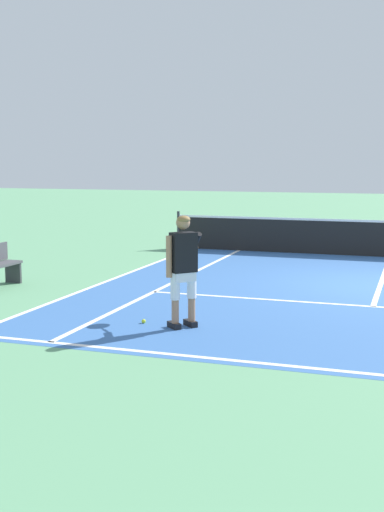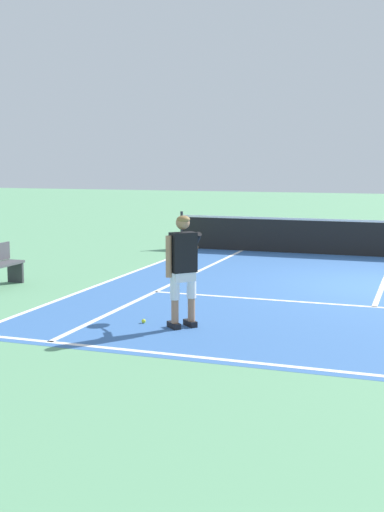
% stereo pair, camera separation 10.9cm
% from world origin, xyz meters
% --- Properties ---
extents(ground_plane, '(80.00, 80.00, 0.00)m').
position_xyz_m(ground_plane, '(0.00, 0.00, 0.00)').
color(ground_plane, '#609E70').
extents(court_inner_surface, '(10.98, 10.66, 0.00)m').
position_xyz_m(court_inner_surface, '(0.00, -0.82, 0.00)').
color(court_inner_surface, '#3866A8').
rests_on(court_inner_surface, ground).
extents(line_baseline, '(10.98, 0.10, 0.01)m').
position_xyz_m(line_baseline, '(0.00, -5.95, 0.00)').
color(line_baseline, white).
rests_on(line_baseline, ground).
extents(line_service, '(8.23, 0.10, 0.01)m').
position_xyz_m(line_service, '(0.00, -2.09, 0.00)').
color(line_service, white).
rests_on(line_service, ground).
extents(line_centre_service, '(0.10, 6.40, 0.01)m').
position_xyz_m(line_centre_service, '(0.00, 1.11, 0.00)').
color(line_centre_service, white).
rests_on(line_centre_service, ground).
extents(line_singles_left, '(0.10, 10.26, 0.01)m').
position_xyz_m(line_singles_left, '(-4.12, -0.82, 0.00)').
color(line_singles_left, white).
rests_on(line_singles_left, ground).
extents(line_doubles_left, '(0.10, 10.26, 0.01)m').
position_xyz_m(line_doubles_left, '(-5.49, -0.82, 0.00)').
color(line_doubles_left, white).
rests_on(line_doubles_left, ground).
extents(tennis_player, '(0.76, 1.15, 1.71)m').
position_xyz_m(tennis_player, '(-2.65, -4.53, 0.99)').
color(tennis_player, black).
rests_on(tennis_player, ground).
extents(tennis_ball_near_feet, '(0.07, 0.07, 0.07)m').
position_xyz_m(tennis_ball_near_feet, '(-3.32, -4.49, 0.03)').
color(tennis_ball_near_feet, '#CCE02D').
rests_on(tennis_ball_near_feet, ground).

